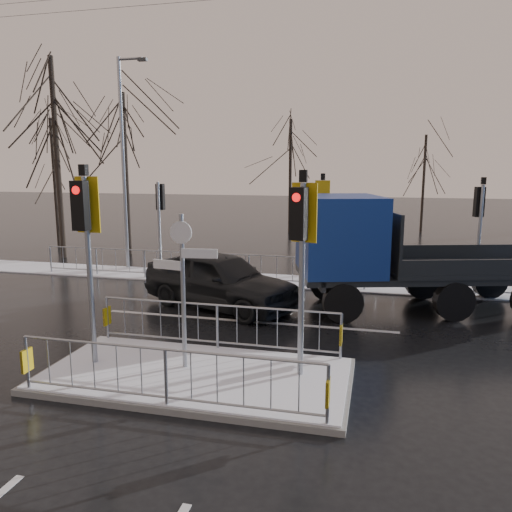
% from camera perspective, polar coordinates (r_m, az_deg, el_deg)
% --- Properties ---
extents(ground, '(120.00, 120.00, 0.00)m').
position_cam_1_polar(ground, '(10.15, -6.89, -13.77)').
color(ground, black).
rests_on(ground, ground).
extents(snow_verge, '(30.00, 2.00, 0.04)m').
position_cam_1_polar(snow_verge, '(18.04, 2.74, -2.87)').
color(snow_verge, white).
rests_on(snow_verge, ground).
extents(lane_markings, '(8.00, 11.38, 0.01)m').
position_cam_1_polar(lane_markings, '(9.86, -7.59, -14.50)').
color(lane_markings, silver).
rests_on(lane_markings, ground).
extents(traffic_island, '(6.00, 3.04, 4.15)m').
position_cam_1_polar(traffic_island, '(10.01, -6.98, -11.69)').
color(traffic_island, slate).
rests_on(traffic_island, ground).
extents(far_kerb_fixtures, '(18.00, 0.65, 3.83)m').
position_cam_1_polar(far_kerb_fixtures, '(17.30, 3.41, -0.07)').
color(far_kerb_fixtures, gray).
rests_on(far_kerb_fixtures, ground).
extents(car_far_lane, '(5.26, 3.66, 1.66)m').
position_cam_1_polar(car_far_lane, '(14.68, -4.13, -2.70)').
color(car_far_lane, black).
rests_on(car_far_lane, ground).
extents(flatbed_truck, '(7.55, 4.49, 3.30)m').
position_cam_1_polar(flatbed_truck, '(14.59, 13.38, 0.66)').
color(flatbed_truck, black).
rests_on(flatbed_truck, ground).
extents(tree_near_a, '(4.75, 4.75, 8.97)m').
position_cam_1_polar(tree_near_a, '(24.11, -22.03, 14.29)').
color(tree_near_a, black).
rests_on(tree_near_a, ground).
extents(tree_near_b, '(4.00, 4.00, 7.55)m').
position_cam_1_polar(tree_near_b, '(24.02, -14.77, 12.40)').
color(tree_near_b, black).
rests_on(tree_near_b, ground).
extents(tree_near_c, '(3.50, 3.50, 6.61)m').
position_cam_1_polar(tree_near_c, '(27.23, -22.18, 10.34)').
color(tree_near_c, black).
rests_on(tree_near_c, ground).
extents(tree_far_a, '(3.75, 3.75, 7.08)m').
position_cam_1_polar(tree_far_a, '(31.12, 3.96, 11.56)').
color(tree_far_a, black).
rests_on(tree_far_a, ground).
extents(tree_far_b, '(3.25, 3.25, 6.14)m').
position_cam_1_polar(tree_far_b, '(32.76, 18.71, 9.86)').
color(tree_far_b, black).
rests_on(tree_far_b, ground).
extents(street_lamp_left, '(1.25, 0.18, 8.20)m').
position_cam_1_polar(street_lamp_left, '(20.61, -14.80, 10.98)').
color(street_lamp_left, gray).
rests_on(street_lamp_left, ground).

